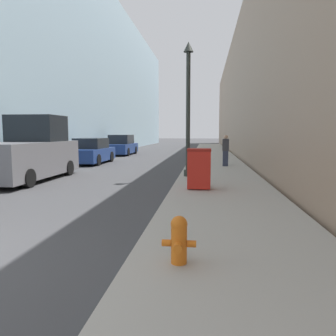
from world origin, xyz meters
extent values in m
cube|color=#ADA89E|center=(5.09, 18.00, 0.06)|extent=(3.19, 60.00, 0.12)
cube|color=#99B7C6|center=(-10.03, 26.00, 7.25)|extent=(12.00, 60.00, 14.50)
cube|color=#9E7F66|center=(12.78, 26.00, 5.14)|extent=(12.00, 60.00, 10.28)
cylinder|color=orange|center=(4.21, 1.03, 0.36)|extent=(0.21, 0.21, 0.48)
sphere|color=orange|center=(4.21, 1.03, 0.64)|extent=(0.22, 0.22, 0.22)
cylinder|color=orange|center=(4.21, 1.03, 0.71)|extent=(0.06, 0.06, 0.05)
cylinder|color=orange|center=(4.21, 0.86, 0.39)|extent=(0.11, 0.12, 0.11)
cylinder|color=orange|center=(4.05, 1.03, 0.39)|extent=(0.12, 0.09, 0.09)
cylinder|color=orange|center=(4.38, 1.03, 0.39)|extent=(0.12, 0.09, 0.09)
cube|color=red|center=(4.35, 6.80, 0.71)|extent=(0.69, 0.57, 1.12)
cube|color=maroon|center=(4.35, 6.80, 1.32)|extent=(0.71, 0.59, 0.08)
cylinder|color=black|center=(4.05, 7.04, 0.20)|extent=(0.05, 0.16, 0.16)
cylinder|color=black|center=(4.64, 7.04, 0.20)|extent=(0.05, 0.16, 0.16)
cylinder|color=#2D332D|center=(3.84, 9.69, 0.25)|extent=(0.31, 0.31, 0.25)
cylinder|color=#2D332D|center=(3.84, 9.69, 2.50)|extent=(0.16, 0.16, 4.75)
cone|color=#2D332D|center=(3.84, 9.69, 5.07)|extent=(0.38, 0.38, 0.38)
cube|color=slate|center=(-2.30, 8.67, 0.83)|extent=(2.08, 5.19, 1.30)
cube|color=black|center=(-2.30, 9.58, 2.00)|extent=(1.92, 1.66, 1.05)
cylinder|color=black|center=(-3.27, 10.28, 0.32)|extent=(0.24, 0.64, 0.64)
cylinder|color=black|center=(-1.33, 10.28, 0.32)|extent=(0.24, 0.64, 0.64)
cylinder|color=black|center=(-1.33, 7.06, 0.32)|extent=(0.24, 0.64, 0.64)
cube|color=navy|center=(-2.22, 15.66, 0.53)|extent=(1.70, 4.21, 0.74)
cube|color=#1E2328|center=(-2.22, 15.66, 1.20)|extent=(1.50, 2.19, 0.61)
cylinder|color=black|center=(-3.00, 16.93, 0.32)|extent=(0.24, 0.64, 0.64)
cylinder|color=black|center=(-1.44, 16.93, 0.32)|extent=(0.24, 0.64, 0.64)
cylinder|color=black|center=(-3.00, 14.40, 0.32)|extent=(0.24, 0.64, 0.64)
cylinder|color=black|center=(-1.44, 14.40, 0.32)|extent=(0.24, 0.64, 0.64)
cube|color=navy|center=(-2.41, 23.37, 0.54)|extent=(1.81, 4.62, 0.75)
cube|color=#1E2328|center=(-2.41, 23.37, 1.28)|extent=(1.59, 2.40, 0.74)
cylinder|color=black|center=(-3.25, 24.75, 0.32)|extent=(0.24, 0.64, 0.64)
cylinder|color=black|center=(-1.58, 24.75, 0.32)|extent=(0.24, 0.64, 0.64)
cylinder|color=black|center=(-3.25, 21.98, 0.32)|extent=(0.24, 0.64, 0.64)
cylinder|color=black|center=(-1.58, 21.98, 0.32)|extent=(0.24, 0.64, 0.64)
cube|color=#2D3347|center=(5.54, 13.84, 0.51)|extent=(0.27, 0.19, 0.78)
cube|color=#333338|center=(5.54, 13.84, 1.20)|extent=(0.32, 0.19, 0.61)
sphere|color=tan|center=(5.54, 13.84, 1.62)|extent=(0.21, 0.21, 0.21)
camera|label=1|loc=(4.55, -3.11, 1.83)|focal=35.00mm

